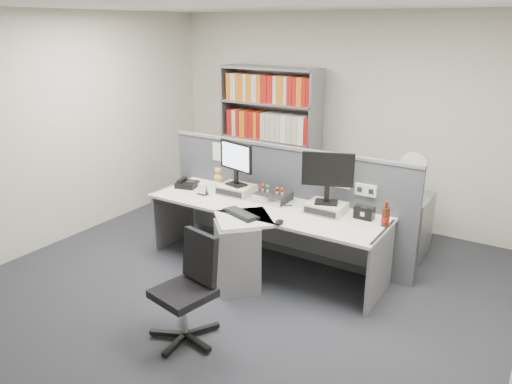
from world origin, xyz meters
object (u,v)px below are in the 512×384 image
Objects in this scene: speaker at (364,213)px; filing_cabinet at (407,225)px; desk_phone at (187,184)px; office_chair at (190,285)px; monitor_right at (328,174)px; cola_bottle at (386,217)px; desk at (253,236)px; desk_calendar at (203,190)px; monitor_left at (236,160)px; mouse at (279,222)px; keyboard at (241,214)px; desktop_pc at (273,197)px; desk_fan at (413,169)px; shelving_unit at (270,142)px.

speaker is 1.07m from filing_cabinet.
office_chair is (1.22, -1.44, -0.27)m from desk_phone.
monitor_right is 0.70m from cola_bottle.
desk_calendar reaches higher than desk.
monitor_left is at bearing 140.73° from desk.
mouse is at bearing -31.51° from monitor_left.
cola_bottle is at bearing 29.86° from mouse.
keyboard is 1.08m from office_chair.
cola_bottle reaches higher than desktop_pc.
desk_calendar is 2.03m from cola_bottle.
keyboard is 1.66× the size of desk_phone.
desk_calendar is at bearing -161.97° from desktop_pc.
cola_bottle is (0.87, 0.50, 0.07)m from mouse.
keyboard is 0.51× the size of office_chair.
monitor_left is 1.80× the size of desk_phone.
monitor_right is (1.10, 0.00, 0.02)m from monitor_left.
desk is at bearing -130.62° from desk_fan.
office_chair is (0.89, -1.33, -0.29)m from desk_calendar.
desk_fan reaches higher than filing_cabinet.
filing_cabinet is at bearing 50.64° from keyboard.
cola_bottle is (1.72, -0.03, -0.30)m from monitor_left.
office_chair reaches higher than speaker.
desk_phone is (-1.09, -0.14, -0.01)m from desktop_pc.
desk_calendar is at bearing -18.87° from desk_phone.
office_chair reaches higher than desk_calendar.
monitor_right is 1.40m from filing_cabinet.
desktop_pc is at bearing 7.04° from desk_phone.
monitor_right is 1.52× the size of desktop_pc.
speaker is at bearing 42.18° from mouse.
monitor_left is 1.98× the size of cola_bottle.
keyboard is (-0.06, -0.14, 0.28)m from desk.
monitor_right is 0.58× the size of office_chair.
keyboard is 1.22m from speaker.
monitor_right reaches higher than mouse.
shelving_unit is (-0.13, 1.69, 0.20)m from desk_calendar.
filing_cabinet is (0.18, 0.97, -0.43)m from speaker.
desk is at bearing -89.60° from desktop_pc.
shelving_unit is (-0.84, 1.98, 0.24)m from keyboard.
office_chair is (-1.12, -1.53, -0.33)m from cola_bottle.
desk_phone is 0.54× the size of desk_fan.
speaker is (0.63, 0.57, 0.04)m from mouse.
filing_cabinet is (1.67, 1.02, -0.77)m from monitor_left.
desktop_pc is at bearing 90.40° from desk.
desktop_pc is at bearing 84.01° from keyboard.
monitor_right is at bearing -119.29° from filing_cabinet.
monitor_left is 0.97× the size of desk_fan.
speaker reaches higher than mouse.
desktop_pc is 1.62m from filing_cabinet.
monitor_right is 1.03× the size of desk_fan.
speaker is 0.27× the size of filing_cabinet.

